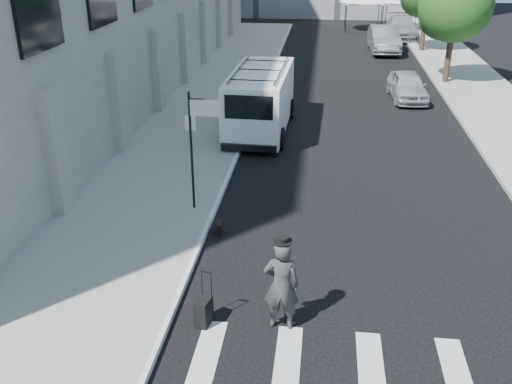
% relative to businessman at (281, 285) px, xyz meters
% --- Properties ---
extents(ground, '(120.00, 120.00, 0.00)m').
position_rel_businessman_xyz_m(ground, '(-0.38, 1.87, -1.03)').
color(ground, black).
rests_on(ground, ground).
extents(sidewalk_left, '(4.50, 48.00, 0.15)m').
position_rel_businessman_xyz_m(sidewalk_left, '(-4.63, 17.87, -0.95)').
color(sidewalk_left, gray).
rests_on(sidewalk_left, ground).
extents(sidewalk_right, '(4.00, 56.00, 0.15)m').
position_rel_businessman_xyz_m(sidewalk_right, '(8.62, 21.87, -0.95)').
color(sidewalk_right, gray).
rests_on(sidewalk_right, ground).
extents(sign_pole, '(1.03, 0.07, 3.50)m').
position_rel_businessman_xyz_m(sign_pole, '(-2.74, 5.07, 1.63)').
color(sign_pole, black).
rests_on(sign_pole, sidewalk_left).
extents(tree_near, '(3.80, 3.83, 6.03)m').
position_rel_businessman_xyz_m(tree_near, '(7.12, 22.03, 2.95)').
color(tree_near, black).
rests_on(tree_near, ground).
extents(businessman, '(0.75, 0.49, 2.05)m').
position_rel_businessman_xyz_m(businessman, '(0.00, 0.00, 0.00)').
color(businessman, '#343336').
rests_on(businessman, ground).
extents(briefcase, '(0.21, 0.46, 0.34)m').
position_rel_businessman_xyz_m(briefcase, '(-2.01, 3.87, -0.86)').
color(briefcase, black).
rests_on(briefcase, ground).
extents(suitcase, '(0.36, 0.48, 1.20)m').
position_rel_businessman_xyz_m(suitcase, '(-1.62, -0.13, -0.71)').
color(suitcase, black).
rests_on(suitcase, ground).
extents(cargo_van, '(2.53, 6.76, 2.50)m').
position_rel_businessman_xyz_m(cargo_van, '(-1.87, 13.01, 0.26)').
color(cargo_van, white).
rests_on(cargo_van, ground).
extents(parked_car_a, '(1.84, 4.06, 1.35)m').
position_rel_businessman_xyz_m(parked_car_a, '(4.76, 18.46, -0.35)').
color(parked_car_a, '#AFB3B8').
rests_on(parked_car_a, ground).
extents(parked_car_b, '(1.99, 5.26, 1.71)m').
position_rel_businessman_xyz_m(parked_car_b, '(4.62, 30.62, -0.17)').
color(parked_car_b, slate).
rests_on(parked_car_b, ground).
extents(parked_car_c, '(2.59, 5.82, 1.66)m').
position_rel_businessman_xyz_m(parked_car_c, '(6.42, 36.30, -0.20)').
color(parked_car_c, '#999BA0').
rests_on(parked_car_c, ground).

